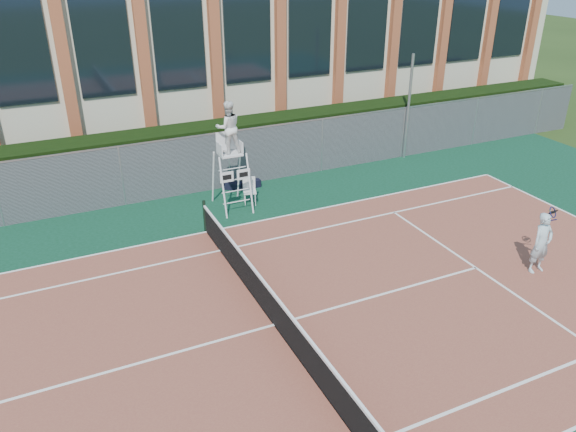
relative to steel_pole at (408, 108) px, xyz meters
name	(u,v)px	position (x,y,z in m)	size (l,w,h in m)	color
ground	(274,326)	(-10.08, -8.70, -2.24)	(120.00, 120.00, 0.00)	#233814
apron	(259,304)	(-10.08, -7.70, -2.23)	(36.00, 20.00, 0.01)	#0B341C
tennis_court	(274,325)	(-10.08, -8.70, -2.22)	(23.77, 10.97, 0.02)	brown
tennis_net	(274,308)	(-10.08, -8.70, -1.70)	(0.10, 11.30, 1.10)	black
fence	(177,168)	(-10.08, 0.10, -1.14)	(40.00, 0.06, 2.20)	#595E60
hedge	(169,158)	(-10.08, 1.30, -1.14)	(40.00, 1.40, 2.20)	black
building	(122,45)	(-10.08, 9.25, 1.91)	(45.00, 10.60, 8.22)	beige
steel_pole	(408,108)	(0.00, 0.00, 0.00)	(0.12, 0.12, 4.48)	#9EA0A5
umpire_chair	(228,130)	(-8.64, -1.65, 0.60)	(1.08, 1.67, 3.88)	white
plastic_chair	(249,188)	(-7.95, -1.64, -1.65)	(0.56, 0.56, 0.98)	silver
sports_bag_near	(252,184)	(-7.35, -0.35, -2.08)	(0.68, 0.27, 0.29)	black
sports_bag_far	(233,186)	(-8.06, -0.19, -2.09)	(0.68, 0.29, 0.27)	black
tennis_player	(542,243)	(-2.22, -9.54, -1.30)	(1.00, 0.67, 1.81)	silver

